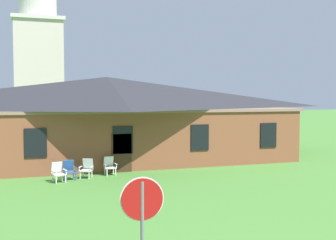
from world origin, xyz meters
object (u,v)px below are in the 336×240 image
lawn_chair_by_porch (58,172)px  lawn_chair_near_door (69,169)px  lawn_chair_left_end (87,168)px  stop_sign (142,220)px  lawn_chair_middle (110,165)px

lawn_chair_by_porch → lawn_chair_near_door: (0.57, 0.47, 0.00)m
lawn_chair_near_door → lawn_chair_left_end: 0.90m
stop_sign → lawn_chair_by_porch: bearing=92.9°
lawn_chair_by_porch → lawn_chair_near_door: 0.74m
lawn_chair_by_porch → lawn_chair_left_end: size_ratio=1.00×
stop_sign → lawn_chair_by_porch: size_ratio=2.82×
stop_sign → lawn_chair_left_end: stop_sign is taller
lawn_chair_by_porch → lawn_chair_middle: (2.70, 1.11, 0.00)m
lawn_chair_near_door → lawn_chair_middle: bearing=16.8°
stop_sign → lawn_chair_left_end: 14.16m
lawn_chair_middle → lawn_chair_near_door: bearing=-163.2°
lawn_chair_left_end → stop_sign: bearing=-93.1°
lawn_chair_left_end → lawn_chair_middle: (1.25, 0.49, 0.00)m
lawn_chair_middle → stop_sign: bearing=-97.9°
lawn_chair_by_porch → lawn_chair_left_end: (1.45, 0.62, 0.00)m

